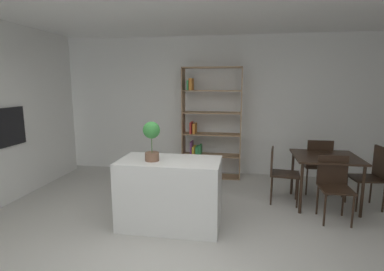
{
  "coord_description": "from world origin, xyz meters",
  "views": [
    {
      "loc": [
        0.69,
        -2.98,
        1.88
      ],
      "look_at": [
        0.05,
        0.86,
        1.2
      ],
      "focal_mm": 27.72,
      "sensor_mm": 36.0,
      "label": 1
    }
  ],
  "objects_px": {
    "dining_chair_near": "(334,182)",
    "built_in_oven": "(11,126)",
    "dining_chair_far": "(318,162)",
    "dining_chair_window_side": "(373,172)",
    "potted_plant_on_island": "(152,137)",
    "dining_table": "(326,162)",
    "dining_chair_island_side": "(279,170)",
    "kitchen_island": "(170,193)",
    "open_bookshelf": "(207,128)"
  },
  "relations": [
    {
      "from": "dining_chair_near",
      "to": "built_in_oven",
      "type": "bearing_deg",
      "value": -179.23
    },
    {
      "from": "dining_chair_far",
      "to": "dining_chair_window_side",
      "type": "height_order",
      "value": "dining_chair_far"
    },
    {
      "from": "potted_plant_on_island",
      "to": "dining_table",
      "type": "bearing_deg",
      "value": 25.13
    },
    {
      "from": "dining_chair_near",
      "to": "dining_chair_island_side",
      "type": "bearing_deg",
      "value": 143.77
    },
    {
      "from": "kitchen_island",
      "to": "open_bookshelf",
      "type": "height_order",
      "value": "open_bookshelf"
    },
    {
      "from": "dining_chair_island_side",
      "to": "open_bookshelf",
      "type": "bearing_deg",
      "value": 55.74
    },
    {
      "from": "dining_chair_window_side",
      "to": "dining_chair_far",
      "type": "bearing_deg",
      "value": -130.51
    },
    {
      "from": "built_in_oven",
      "to": "dining_chair_window_side",
      "type": "xyz_separation_m",
      "value": [
        5.58,
        0.63,
        -0.66
      ]
    },
    {
      "from": "potted_plant_on_island",
      "to": "dining_table",
      "type": "distance_m",
      "value": 2.72
    },
    {
      "from": "dining_chair_far",
      "to": "dining_chair_window_side",
      "type": "distance_m",
      "value": 0.83
    },
    {
      "from": "kitchen_island",
      "to": "open_bookshelf",
      "type": "relative_size",
      "value": 0.6
    },
    {
      "from": "dining_table",
      "to": "dining_chair_near",
      "type": "height_order",
      "value": "dining_chair_near"
    },
    {
      "from": "dining_table",
      "to": "dining_chair_far",
      "type": "relative_size",
      "value": 0.99
    },
    {
      "from": "kitchen_island",
      "to": "potted_plant_on_island",
      "type": "height_order",
      "value": "potted_plant_on_island"
    },
    {
      "from": "dining_table",
      "to": "dining_chair_near",
      "type": "relative_size",
      "value": 1.07
    },
    {
      "from": "open_bookshelf",
      "to": "dining_chair_near",
      "type": "distance_m",
      "value": 2.59
    },
    {
      "from": "kitchen_island",
      "to": "dining_chair_near",
      "type": "height_order",
      "value": "kitchen_island"
    },
    {
      "from": "potted_plant_on_island",
      "to": "dining_chair_near",
      "type": "height_order",
      "value": "potted_plant_on_island"
    },
    {
      "from": "dining_chair_far",
      "to": "dining_chair_island_side",
      "type": "xyz_separation_m",
      "value": [
        -0.69,
        -0.46,
        -0.04
      ]
    },
    {
      "from": "dining_chair_near",
      "to": "potted_plant_on_island",
      "type": "bearing_deg",
      "value": -165.58
    },
    {
      "from": "built_in_oven",
      "to": "kitchen_island",
      "type": "relative_size",
      "value": 0.46
    },
    {
      "from": "kitchen_island",
      "to": "dining_chair_near",
      "type": "relative_size",
      "value": 1.49
    },
    {
      "from": "dining_chair_island_side",
      "to": "potted_plant_on_island",
      "type": "bearing_deg",
      "value": 130.56
    },
    {
      "from": "dining_chair_near",
      "to": "dining_chair_window_side",
      "type": "height_order",
      "value": "dining_chair_window_side"
    },
    {
      "from": "dining_chair_window_side",
      "to": "kitchen_island",
      "type": "bearing_deg",
      "value": -76.86
    },
    {
      "from": "potted_plant_on_island",
      "to": "open_bookshelf",
      "type": "height_order",
      "value": "open_bookshelf"
    },
    {
      "from": "open_bookshelf",
      "to": "dining_chair_island_side",
      "type": "height_order",
      "value": "open_bookshelf"
    },
    {
      "from": "potted_plant_on_island",
      "to": "dining_chair_far",
      "type": "bearing_deg",
      "value": 33.56
    },
    {
      "from": "potted_plant_on_island",
      "to": "dining_chair_window_side",
      "type": "relative_size",
      "value": 0.54
    },
    {
      "from": "dining_chair_far",
      "to": "dining_chair_near",
      "type": "relative_size",
      "value": 1.08
    },
    {
      "from": "dining_chair_island_side",
      "to": "dining_table",
      "type": "bearing_deg",
      "value": -83.86
    },
    {
      "from": "dining_chair_window_side",
      "to": "dining_chair_island_side",
      "type": "distance_m",
      "value": 1.38
    },
    {
      "from": "dining_table",
      "to": "kitchen_island",
      "type": "bearing_deg",
      "value": -154.43
    },
    {
      "from": "potted_plant_on_island",
      "to": "dining_chair_window_side",
      "type": "distance_m",
      "value": 3.38
    },
    {
      "from": "potted_plant_on_island",
      "to": "dining_table",
      "type": "height_order",
      "value": "potted_plant_on_island"
    },
    {
      "from": "dining_chair_far",
      "to": "dining_chair_island_side",
      "type": "height_order",
      "value": "dining_chair_far"
    },
    {
      "from": "kitchen_island",
      "to": "dining_table",
      "type": "bearing_deg",
      "value": 25.57
    },
    {
      "from": "built_in_oven",
      "to": "dining_chair_near",
      "type": "relative_size",
      "value": 0.68
    },
    {
      "from": "built_in_oven",
      "to": "potted_plant_on_island",
      "type": "bearing_deg",
      "value": -11.92
    },
    {
      "from": "potted_plant_on_island",
      "to": "open_bookshelf",
      "type": "xyz_separation_m",
      "value": [
        0.45,
        2.28,
        -0.21
      ]
    },
    {
      "from": "built_in_oven",
      "to": "potted_plant_on_island",
      "type": "distance_m",
      "value": 2.52
    },
    {
      "from": "built_in_oven",
      "to": "dining_table",
      "type": "height_order",
      "value": "built_in_oven"
    },
    {
      "from": "kitchen_island",
      "to": "dining_chair_window_side",
      "type": "bearing_deg",
      "value": 20.22
    },
    {
      "from": "kitchen_island",
      "to": "dining_table",
      "type": "relative_size",
      "value": 1.39
    },
    {
      "from": "kitchen_island",
      "to": "dining_chair_near",
      "type": "distance_m",
      "value": 2.28
    },
    {
      "from": "potted_plant_on_island",
      "to": "open_bookshelf",
      "type": "distance_m",
      "value": 2.33
    },
    {
      "from": "open_bookshelf",
      "to": "built_in_oven",
      "type": "bearing_deg",
      "value": -148.98
    },
    {
      "from": "open_bookshelf",
      "to": "kitchen_island",
      "type": "bearing_deg",
      "value": -96.16
    },
    {
      "from": "dining_table",
      "to": "dining_chair_near",
      "type": "bearing_deg",
      "value": -90.17
    },
    {
      "from": "potted_plant_on_island",
      "to": "dining_chair_island_side",
      "type": "bearing_deg",
      "value": 33.47
    }
  ]
}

